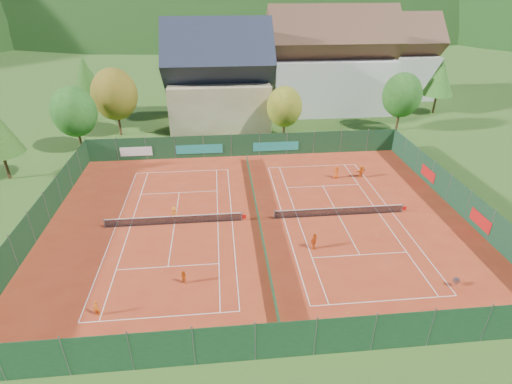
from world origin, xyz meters
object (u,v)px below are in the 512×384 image
(player_left_near, at_px, (97,309))
(player_right_near, at_px, (314,241))
(player_right_far_b, at_px, (361,172))
(player_left_far, at_px, (175,214))
(ball_hopper, at_px, (456,281))
(chalet, at_px, (219,82))
(hotel_block_a, at_px, (330,67))
(hotel_block_b, at_px, (390,62))
(player_right_far_a, at_px, (336,172))
(player_left_mid, at_px, (183,278))

(player_left_near, relative_size, player_right_near, 0.78)
(player_right_near, xyz_separation_m, player_right_far_b, (8.64, 13.28, -0.02))
(player_left_far, bearing_deg, ball_hopper, 168.87)
(ball_hopper, bearing_deg, player_right_far_b, 92.85)
(chalet, distance_m, hotel_block_a, 19.94)
(hotel_block_b, height_order, player_right_far_a, hotel_block_b)
(hotel_block_b, xyz_separation_m, player_left_near, (-42.31, -55.31, -6.00))
(hotel_block_a, bearing_deg, player_right_far_b, -96.27)
(hotel_block_a, xyz_separation_m, player_left_mid, (-22.57, -44.60, -6.78))
(player_right_near, bearing_deg, player_right_far_a, 26.77)
(chalet, xyz_separation_m, player_left_far, (-4.97, -29.41, -5.85))
(hotel_block_a, distance_m, player_right_far_b, 28.80)
(ball_hopper, height_order, player_left_near, player_left_near)
(hotel_block_a, bearing_deg, player_left_mid, -116.85)
(hotel_block_b, xyz_separation_m, player_right_far_b, (-17.06, -35.86, -5.85))
(hotel_block_a, bearing_deg, player_left_far, -124.09)
(player_left_far, distance_m, player_right_near, 13.53)
(hotel_block_b, bearing_deg, player_left_mid, -124.81)
(hotel_block_b, bearing_deg, hotel_block_a, -150.26)
(chalet, bearing_deg, player_right_far_b, -53.90)
(player_left_near, distance_m, player_left_mid, 6.35)
(ball_hopper, relative_size, player_left_near, 0.65)
(ball_hopper, distance_m, player_left_mid, 20.59)
(chalet, distance_m, ball_hopper, 44.67)
(player_left_mid, bearing_deg, player_left_far, 131.12)
(player_left_mid, xyz_separation_m, player_right_near, (10.87, 3.46, 0.19))
(chalet, xyz_separation_m, player_right_far_a, (13.04, -21.68, -5.86))
(player_left_near, distance_m, player_right_near, 17.72)
(hotel_block_b, xyz_separation_m, ball_hopper, (-16.11, -54.91, -6.06))
(hotel_block_a, height_order, player_left_mid, hotel_block_a)
(player_right_near, bearing_deg, player_left_mid, 157.51)
(chalet, xyz_separation_m, ball_hopper, (16.89, -40.91, -6.07))
(chalet, relative_size, player_left_far, 10.50)
(player_left_mid, relative_size, player_right_far_b, 0.79)
(chalet, height_order, hotel_block_a, hotel_block_a)
(player_left_mid, bearing_deg, player_right_far_a, 78.04)
(player_left_mid, relative_size, player_left_far, 0.78)
(hotel_block_a, distance_m, ball_hopper, 47.45)
(player_left_near, distance_m, player_right_far_b, 31.88)
(ball_hopper, xyz_separation_m, player_right_far_b, (-0.95, 19.05, 0.21))
(player_left_mid, bearing_deg, hotel_block_a, 95.66)
(hotel_block_a, bearing_deg, player_right_near, -105.88)
(player_right_far_a, bearing_deg, hotel_block_b, -125.68)
(player_left_near, bearing_deg, player_left_far, 74.32)
(player_left_mid, xyz_separation_m, player_left_far, (-1.39, 9.19, 0.17))
(ball_hopper, xyz_separation_m, player_right_near, (-9.59, 5.77, 0.24))
(player_left_mid, height_order, player_right_far_b, player_right_far_b)
(hotel_block_b, xyz_separation_m, player_right_near, (-25.70, -49.14, -5.83))
(chalet, relative_size, player_right_far_b, 10.53)
(player_right_far_a, bearing_deg, player_left_mid, 39.08)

